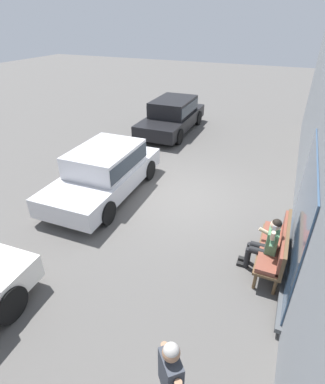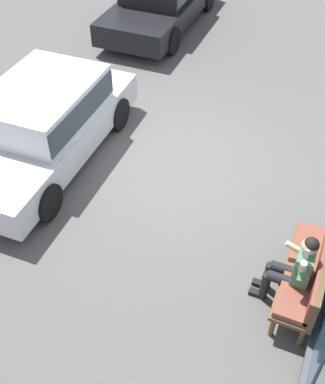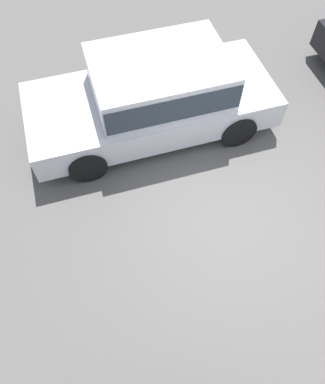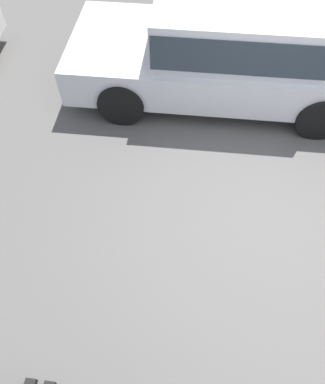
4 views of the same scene
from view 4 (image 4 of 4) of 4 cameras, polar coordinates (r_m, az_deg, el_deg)
The scene contains 2 objects.
ground_plane at distance 4.75m, azimuth 15.16°, elevation -3.09°, with size 60.00×60.00×0.00m, color #565451.
parked_car_mid at distance 5.78m, azimuth 10.24°, elevation 21.40°, with size 4.47×2.06×1.45m.
Camera 4 is at (0.91, 2.60, 3.87)m, focal length 35.00 mm.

